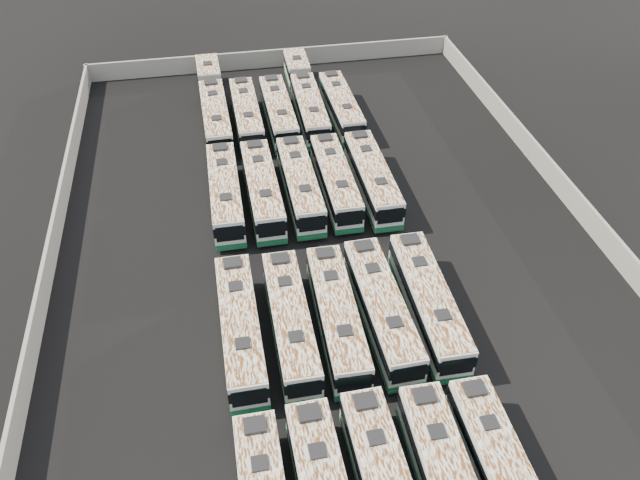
{
  "coord_description": "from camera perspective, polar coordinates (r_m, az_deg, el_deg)",
  "views": [
    {
      "loc": [
        -8.1,
        -37.11,
        34.26
      ],
      "look_at": [
        -0.95,
        0.41,
        1.6
      ],
      "focal_mm": 35.0,
      "sensor_mm": 36.0,
      "label": 1
    }
  ],
  "objects": [
    {
      "name": "bus_midback_far_left",
      "position": [
        55.66,
        -8.66,
        4.29
      ],
      "size": [
        2.7,
        12.27,
        3.45
      ],
      "rotation": [
        0.0,
        0.0,
        -0.01
      ],
      "color": "silver",
      "rests_on": "ground"
    },
    {
      "name": "bus_midback_far_right",
      "position": [
        57.09,
        4.8,
        5.67
      ],
      "size": [
        2.59,
        12.2,
        3.44
      ],
      "rotation": [
        0.0,
        0.0,
        -0.0
      ],
      "color": "silver",
      "rests_on": "ground"
    },
    {
      "name": "bus_back_right",
      "position": [
        70.55,
        -1.35,
        13.06
      ],
      "size": [
        2.96,
        18.73,
        3.39
      ],
      "rotation": [
        0.0,
        0.0,
        -0.02
      ],
      "color": "silver",
      "rests_on": "ground"
    },
    {
      "name": "bus_back_far_left",
      "position": [
        69.88,
        -9.72,
        12.23
      ],
      "size": [
        2.91,
        19.13,
        3.46
      ],
      "rotation": [
        0.0,
        0.0,
        0.02
      ],
      "color": "silver",
      "rests_on": "ground"
    },
    {
      "name": "bus_midfront_far_right",
      "position": [
        45.67,
        9.86,
        -5.59
      ],
      "size": [
        2.81,
        12.37,
        3.48
      ],
      "rotation": [
        0.0,
        0.0,
        -0.02
      ],
      "color": "silver",
      "rests_on": "ground"
    },
    {
      "name": "bus_back_far_right",
      "position": [
        68.37,
        1.94,
        12.07
      ],
      "size": [
        2.65,
        11.86,
        3.33
      ],
      "rotation": [
        0.0,
        0.0,
        0.01
      ],
      "color": "silver",
      "rests_on": "ground"
    },
    {
      "name": "bus_back_left",
      "position": [
        67.24,
        -6.72,
        11.3
      ],
      "size": [
        2.58,
        11.98,
        3.37
      ],
      "rotation": [
        0.0,
        0.0,
        0.0
      ],
      "color": "silver",
      "rests_on": "ground"
    },
    {
      "name": "ground",
      "position": [
        51.15,
        1.13,
        -1.53
      ],
      "size": [
        140.0,
        140.0,
        0.0
      ],
      "primitive_type": "plane",
      "color": "black",
      "rests_on": "ground"
    },
    {
      "name": "bus_midfront_left",
      "position": [
        43.79,
        -2.71,
        -7.51
      ],
      "size": [
        2.58,
        12.01,
        3.38
      ],
      "rotation": [
        0.0,
        0.0,
        -0.0
      ],
      "color": "silver",
      "rests_on": "ground"
    },
    {
      "name": "bus_back_center",
      "position": [
        67.31,
        -3.8,
        11.55
      ],
      "size": [
        2.65,
        12.11,
        3.41
      ],
      "rotation": [
        0.0,
        0.0,
        0.01
      ],
      "color": "silver",
      "rests_on": "ground"
    },
    {
      "name": "bus_midback_center",
      "position": [
        56.07,
        -1.83,
        5.08
      ],
      "size": [
        2.6,
        12.19,
        3.43
      ],
      "rotation": [
        0.0,
        0.0,
        0.0
      ],
      "color": "silver",
      "rests_on": "ground"
    },
    {
      "name": "bus_midback_right",
      "position": [
        56.62,
        1.43,
        5.45
      ],
      "size": [
        2.58,
        11.98,
        3.37
      ],
      "rotation": [
        0.0,
        0.0,
        -0.0
      ],
      "color": "silver",
      "rests_on": "ground"
    },
    {
      "name": "perimeter_wall",
      "position": [
        50.42,
        1.15,
        -0.6
      ],
      "size": [
        45.2,
        73.2,
        2.2
      ],
      "color": "gray",
      "rests_on": "ground"
    },
    {
      "name": "bus_midfront_center",
      "position": [
        44.1,
        1.56,
        -7.0
      ],
      "size": [
        2.86,
        12.15,
        3.41
      ],
      "rotation": [
        0.0,
        0.0,
        -0.02
      ],
      "color": "silver",
      "rests_on": "ground"
    },
    {
      "name": "bus_midback_left",
      "position": [
        55.68,
        -5.29,
        4.64
      ],
      "size": [
        2.69,
        12.28,
        3.45
      ],
      "rotation": [
        0.0,
        0.0,
        0.01
      ],
      "color": "silver",
      "rests_on": "ground"
    },
    {
      "name": "bus_midfront_right",
      "position": [
        44.76,
        5.66,
        -6.27
      ],
      "size": [
        2.87,
        12.35,
        3.46
      ],
      "rotation": [
        0.0,
        0.0,
        0.02
      ],
      "color": "silver",
      "rests_on": "ground"
    },
    {
      "name": "bus_front_far_right",
      "position": [
        38.47,
        16.4,
        -20.06
      ],
      "size": [
        2.51,
        11.81,
        3.33
      ],
      "rotation": [
        0.0,
        0.0,
        0.0
      ],
      "color": "silver",
      "rests_on": "ground"
    },
    {
      "name": "bus_midfront_far_left",
      "position": [
        43.7,
        -7.28,
        -7.99
      ],
      "size": [
        2.6,
        12.14,
        3.42
      ],
      "rotation": [
        0.0,
        0.0,
        0.0
      ],
      "color": "silver",
      "rests_on": "ground"
    }
  ]
}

